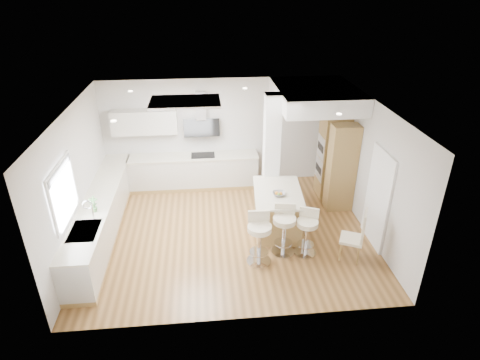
{
  "coord_description": "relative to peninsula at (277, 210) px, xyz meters",
  "views": [
    {
      "loc": [
        -0.47,
        -7.29,
        5.03
      ],
      "look_at": [
        0.28,
        0.4,
        1.07
      ],
      "focal_mm": 30.0,
      "sensor_mm": 36.0,
      "label": 1
    }
  ],
  "objects": [
    {
      "name": "dining_chair",
      "position": [
        1.34,
        -1.22,
        0.12
      ],
      "size": [
        0.56,
        0.56,
        1.1
      ],
      "rotation": [
        0.0,
        0.0,
        -0.43
      ],
      "color": "beige",
      "rests_on": "ground"
    },
    {
      "name": "wall_back",
      "position": [
        -1.06,
        2.44,
        0.93
      ],
      "size": [
        6.0,
        0.04,
        2.8
      ],
      "primitive_type": "cube",
      "color": "beige",
      "rests_on": "ground"
    },
    {
      "name": "soffit",
      "position": [
        1.04,
        1.34,
        2.13
      ],
      "size": [
        1.78,
        2.2,
        0.4
      ],
      "color": "white",
      "rests_on": "ground"
    },
    {
      "name": "ground",
      "position": [
        -1.06,
        -0.06,
        -0.47
      ],
      "size": [
        6.0,
        6.0,
        0.0
      ],
      "primitive_type": "plane",
      "color": "olive",
      "rests_on": "ground"
    },
    {
      "name": "doorway_right",
      "position": [
        1.91,
        -0.66,
        0.53
      ],
      "size": [
        0.05,
        1.0,
        2.1
      ],
      "color": "#4E443D",
      "rests_on": "ground"
    },
    {
      "name": "bar_stool_a",
      "position": [
        -0.55,
        -1.11,
        0.13
      ],
      "size": [
        0.5,
        0.5,
        1.07
      ],
      "rotation": [
        0.0,
        0.0,
        -0.04
      ],
      "color": "silver",
      "rests_on": "ground"
    },
    {
      "name": "ceiling",
      "position": [
        -1.06,
        -0.06,
        -0.47
      ],
      "size": [
        6.0,
        5.0,
        0.02
      ],
      "primitive_type": "cube",
      "color": "white",
      "rests_on": "ground"
    },
    {
      "name": "counter_back",
      "position": [
        -1.98,
        2.16,
        0.23
      ],
      "size": [
        3.62,
        0.63,
        2.5
      ],
      "color": "#A78447",
      "rests_on": "ground"
    },
    {
      "name": "window_left",
      "position": [
        -4.02,
        -0.96,
        1.23
      ],
      "size": [
        0.06,
        1.28,
        1.07
      ],
      "color": "white",
      "rests_on": "ground"
    },
    {
      "name": "oven_column",
      "position": [
        1.62,
        1.16,
        0.58
      ],
      "size": [
        0.63,
        1.21,
        2.1
      ],
      "color": "#A78447",
      "rests_on": "ground"
    },
    {
      "name": "skylight",
      "position": [
        -1.85,
        0.54,
        2.3
      ],
      "size": [
        4.1,
        2.1,
        0.06
      ],
      "color": "white",
      "rests_on": "ground"
    },
    {
      "name": "wall_right",
      "position": [
        1.94,
        -0.06,
        0.93
      ],
      "size": [
        0.04,
        5.0,
        2.8
      ],
      "primitive_type": "cube",
      "color": "beige",
      "rests_on": "ground"
    },
    {
      "name": "bar_stool_b",
      "position": [
        -0.02,
        -0.86,
        0.12
      ],
      "size": [
        0.55,
        0.55,
        1.05
      ],
      "rotation": [
        0.0,
        0.0,
        -0.19
      ],
      "color": "silver",
      "rests_on": "ground"
    },
    {
      "name": "counter_left",
      "position": [
        -3.76,
        0.17,
        -0.01
      ],
      "size": [
        0.63,
        4.5,
        1.35
      ],
      "color": "#A78447",
      "rests_on": "ground"
    },
    {
      "name": "bar_stool_c",
      "position": [
        0.42,
        -0.94,
        0.08
      ],
      "size": [
        0.58,
        0.58,
        0.98
      ],
      "rotation": [
        0.0,
        0.0,
        -0.4
      ],
      "color": "silver",
      "rests_on": "ground"
    },
    {
      "name": "wall_left",
      "position": [
        -4.06,
        -0.06,
        0.93
      ],
      "size": [
        0.04,
        5.0,
        2.8
      ],
      "primitive_type": "cube",
      "color": "beige",
      "rests_on": "ground"
    },
    {
      "name": "peninsula",
      "position": [
        0.0,
        0.0,
        0.0
      ],
      "size": [
        1.13,
        1.6,
        0.99
      ],
      "rotation": [
        0.0,
        0.0,
        -0.09
      ],
      "color": "#A78447",
      "rests_on": "ground"
    },
    {
      "name": "pillar",
      "position": [
        -0.01,
        0.89,
        0.93
      ],
      "size": [
        0.35,
        0.35,
        2.8
      ],
      "color": "white",
      "rests_on": "ground"
    }
  ]
}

